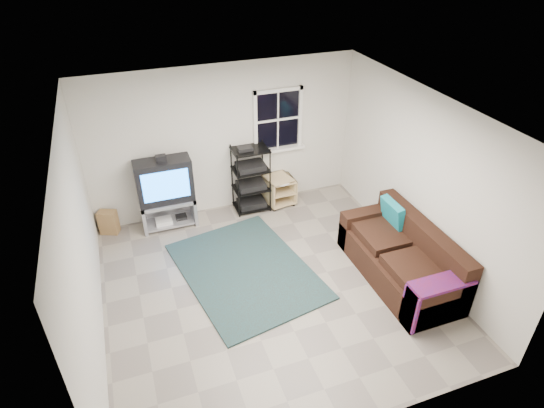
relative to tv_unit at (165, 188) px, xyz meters
name	(u,v)px	position (x,y,z in m)	size (l,w,h in m)	color
room	(278,124)	(2.06, 0.22, 0.75)	(4.60, 4.62, 4.60)	gray
tv_unit	(165,188)	(0.00, 0.00, 0.00)	(0.90, 0.45, 1.32)	#9B9BA3
av_rack	(251,183)	(1.48, 0.01, -0.19)	(0.61, 0.45, 1.23)	black
side_table_left	(277,189)	(1.98, 0.03, -0.43)	(0.54, 0.54, 0.55)	tan
side_table_right	(281,188)	(2.05, 0.02, -0.44)	(0.46, 0.49, 0.52)	tan
sofa	(402,259)	(2.96, -2.50, -0.39)	(0.91, 2.06, 0.94)	black
shag_rug	(246,270)	(0.87, -1.62, -0.71)	(1.72, 2.36, 0.03)	black
paper_bag	(109,222)	(-0.98, 0.10, -0.52)	(0.29, 0.19, 0.41)	olive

